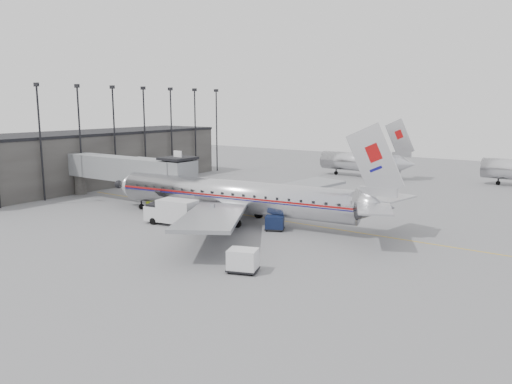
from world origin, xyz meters
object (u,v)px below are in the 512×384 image
(airliner, at_px, (239,196))
(baggage_cart_white, at_px, (243,260))
(baggage_cart_navy, at_px, (275,223))
(service_van, at_px, (172,211))
(ramp_worker, at_px, (148,202))

(airliner, relative_size, baggage_cart_white, 12.76)
(airliner, distance_m, baggage_cart_white, 16.64)
(baggage_cart_navy, xyz_separation_m, baggage_cart_white, (4.81, -12.00, 0.16))
(service_van, xyz_separation_m, baggage_cart_white, (15.17, -7.99, -0.46))
(service_van, xyz_separation_m, ramp_worker, (-7.64, 3.83, -0.44))
(service_van, bearing_deg, baggage_cart_white, -34.86)
(baggage_cart_white, relative_size, ramp_worker, 1.40)
(ramp_worker, bearing_deg, service_van, -47.28)
(baggage_cart_white, height_order, ramp_worker, ramp_worker)
(service_van, bearing_deg, ramp_worker, 146.27)
(baggage_cart_navy, bearing_deg, baggage_cart_white, -93.03)
(service_van, relative_size, baggage_cart_white, 2.18)
(ramp_worker, bearing_deg, baggage_cart_navy, -20.08)
(airliner, relative_size, baggage_cart_navy, 14.87)
(service_van, relative_size, baggage_cart_navy, 2.55)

